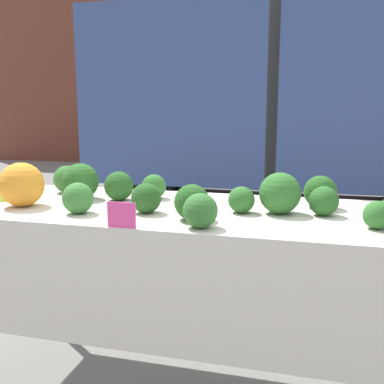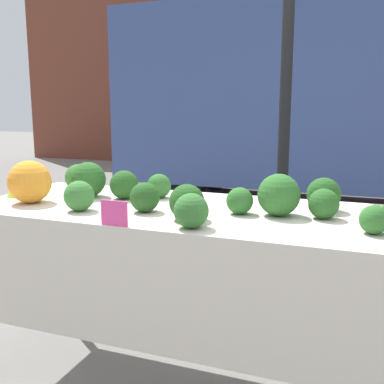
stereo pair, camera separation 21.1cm
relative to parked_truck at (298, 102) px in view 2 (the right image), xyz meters
The scene contains 21 objects.
ground_plane 4.77m from the parked_truck, 88.41° to the right, with size 40.00×40.00×0.00m, color gray.
building_facade 4.42m from the parked_truck, 88.30° to the left, with size 16.00×0.60×5.38m.
tent_pole 3.77m from the parked_truck, 83.62° to the right, with size 0.07×0.07×2.23m.
parked_truck is the anchor object (origin of this frame).
market_table 4.66m from the parked_truck, 88.44° to the right, with size 2.16×0.84×0.90m.
orange_cauliflower 4.77m from the parked_truck, 98.23° to the right, with size 0.21×0.21×0.21m.
romanesco_head 4.68m from the parked_truck, 100.58° to the right, with size 0.16×0.16×0.12m.
broccoli_head_0 4.81m from the parked_truck, 94.14° to the right, with size 0.14×0.14×0.14m.
broccoli_head_1 4.48m from the parked_truck, 93.71° to the right, with size 0.15×0.15×0.15m.
broccoli_head_2 4.52m from the parked_truck, 96.32° to the right, with size 0.19×0.19×0.19m.
broccoli_head_3 4.71m from the parked_truck, 90.63° to the right, with size 0.14×0.14×0.14m.
broccoli_head_4 4.59m from the parked_truck, 83.30° to the right, with size 0.19×0.19×0.19m.
broccoli_head_5 4.78m from the parked_truck, 87.83° to the right, with size 0.15×0.15×0.15m.
broccoli_head_6 4.61m from the parked_truck, 80.93° to the right, with size 0.13×0.13×0.13m.
broccoli_head_7 4.46m from the parked_truck, 80.77° to the right, with size 0.16×0.16×0.16m.
broccoli_head_8 4.83m from the parked_truck, 78.93° to the right, with size 0.11×0.11×0.11m.
broccoli_head_9 4.61m from the parked_truck, 85.44° to the right, with size 0.12×0.12×0.12m.
broccoli_head_10 4.90m from the parked_truck, 87.11° to the right, with size 0.14×0.14×0.14m.
broccoli_head_12 4.40m from the parked_truck, 98.68° to the right, with size 0.15×0.15×0.15m.
broccoli_head_13 4.39m from the parked_truck, 91.70° to the right, with size 0.13×0.13×0.13m.
price_sign 4.98m from the parked_truck, 90.65° to the right, with size 0.12×0.01×0.10m.
Camera 2 is at (0.73, -1.94, 1.37)m, focal length 42.00 mm.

